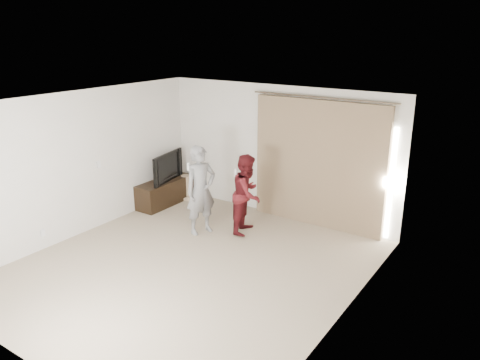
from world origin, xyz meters
name	(u,v)px	position (x,y,z in m)	size (l,w,h in m)	color
floor	(190,267)	(0.00, 0.00, 0.00)	(5.50, 5.50, 0.00)	tan
wall_back	(278,152)	(0.00, 2.75, 1.30)	(5.00, 0.04, 2.60)	silver
wall_left	(80,164)	(-2.50, 0.00, 1.30)	(0.04, 5.50, 2.60)	silver
ceiling	(184,103)	(0.00, 0.00, 2.60)	(5.00, 5.50, 0.01)	white
curtain	(319,164)	(0.91, 2.68, 1.20)	(2.80, 0.11, 2.46)	#967F5C
tv_console	(165,192)	(-2.27, 1.90, 0.26)	(0.47, 1.37, 0.53)	black
tv	(164,167)	(-2.27, 1.90, 0.83)	(1.06, 0.14, 0.61)	black
scratching_post	(186,189)	(-2.10, 2.40, 0.21)	(0.40, 0.40, 0.53)	tan
person_man	(201,190)	(-0.69, 1.17, 0.82)	(0.58, 0.70, 1.64)	gray
person_woman	(247,194)	(-0.01, 1.67, 0.74)	(0.71, 0.82, 1.48)	#501217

